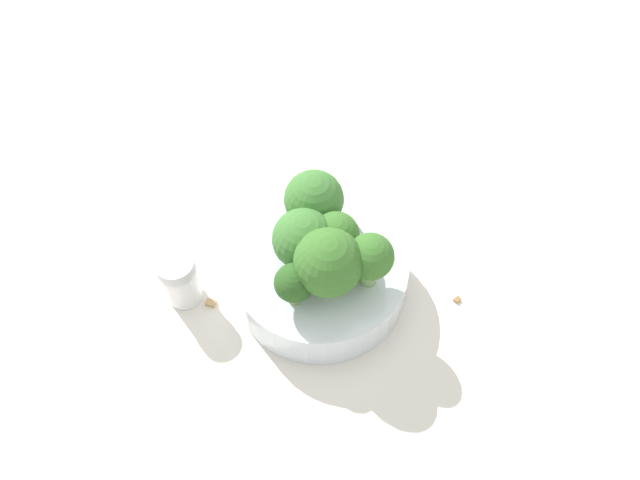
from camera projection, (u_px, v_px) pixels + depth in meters
name	position (u px, v px, depth m)	size (l,w,h in m)	color
ground_plane	(320.00, 287.00, 0.57)	(3.00, 3.00, 0.00)	silver
bowl	(320.00, 275.00, 0.55)	(0.15, 0.15, 0.04)	silver
broccoli_floret_0	(303.00, 240.00, 0.51)	(0.05, 0.05, 0.05)	#7A9E5B
broccoli_floret_1	(314.00, 200.00, 0.54)	(0.05, 0.05, 0.05)	#84AD66
broccoli_floret_2	(336.00, 237.00, 0.52)	(0.04, 0.04, 0.05)	#84AD66
broccoli_floret_3	(370.00, 258.00, 0.50)	(0.04, 0.04, 0.06)	#84AD66
broccoli_floret_4	(294.00, 284.00, 0.49)	(0.03, 0.03, 0.04)	#7A9E5B
broccoli_floret_5	(328.00, 263.00, 0.49)	(0.06, 0.06, 0.07)	#7A9E5B
pepper_shaker	(180.00, 279.00, 0.54)	(0.03, 0.03, 0.06)	silver
almond_crumb_0	(457.00, 299.00, 0.56)	(0.01, 0.00, 0.01)	olive
almond_crumb_1	(210.00, 302.00, 0.56)	(0.01, 0.01, 0.01)	tan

